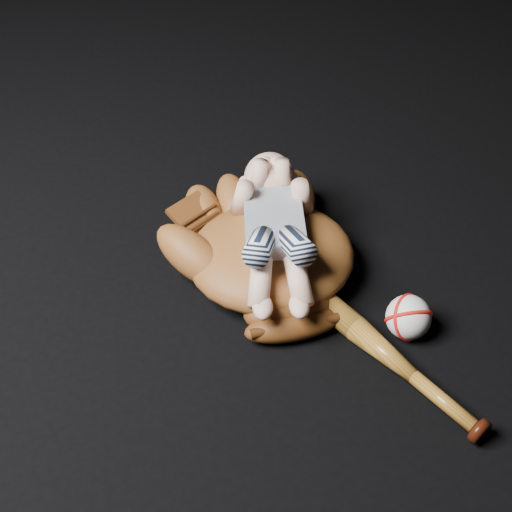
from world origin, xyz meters
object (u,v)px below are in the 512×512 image
baseball_glove (271,249)px  newborn_baby (275,229)px  baseball_bat (367,338)px  baseball (408,317)px

baseball_glove → newborn_baby: newborn_baby is taller
newborn_baby → baseball_bat: 0.24m
baseball_bat → baseball: (0.07, 0.03, 0.02)m
baseball → baseball_glove: bearing=145.7°
baseball → newborn_baby: bearing=146.6°
newborn_baby → baseball: bearing=-32.6°
newborn_baby → baseball: newborn_baby is taller
baseball_glove → baseball: size_ratio=5.58×
baseball → baseball_bat: bearing=-159.1°
baseball_glove → baseball_bat: 0.23m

